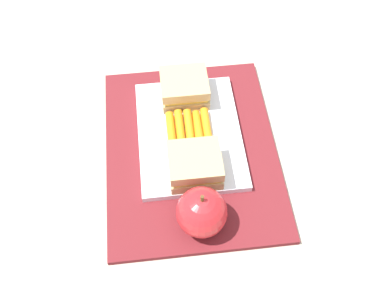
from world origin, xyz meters
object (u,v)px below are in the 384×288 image
object	(u,v)px
food_tray	(189,134)
apple	(204,212)
sandwich_half_left	(184,88)
carrot_sticks_bundle	(189,130)
sandwich_half_right	(195,165)

from	to	relation	value
food_tray	apple	xyz separation A→B (m)	(0.16, 0.00, 0.03)
sandwich_half_left	carrot_sticks_bundle	size ratio (longest dim) A/B	1.02
sandwich_half_right	carrot_sticks_bundle	world-z (taller)	sandwich_half_right
carrot_sticks_bundle	sandwich_half_right	bearing A→B (deg)	0.25
food_tray	sandwich_half_right	bearing A→B (deg)	0.00
sandwich_half_right	apple	xyz separation A→B (m)	(0.08, 0.00, 0.00)
food_tray	apple	bearing A→B (deg)	1.18
food_tray	sandwich_half_right	world-z (taller)	sandwich_half_right
sandwich_half_right	carrot_sticks_bundle	distance (m)	0.08
food_tray	sandwich_half_left	xyz separation A→B (m)	(-0.08, 0.00, 0.03)
food_tray	carrot_sticks_bundle	world-z (taller)	carrot_sticks_bundle
food_tray	carrot_sticks_bundle	distance (m)	0.01
sandwich_half_left	apple	size ratio (longest dim) A/B	0.94
food_tray	apple	size ratio (longest dim) A/B	2.70
sandwich_half_left	sandwich_half_right	distance (m)	0.16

